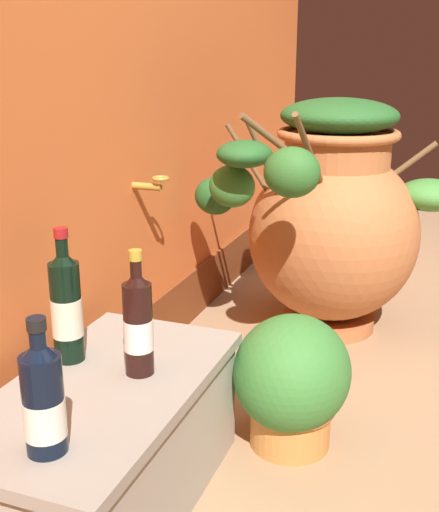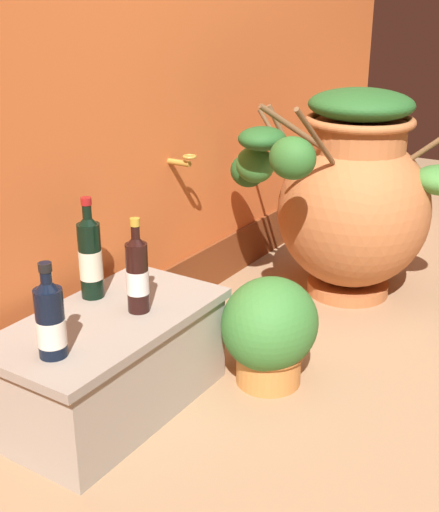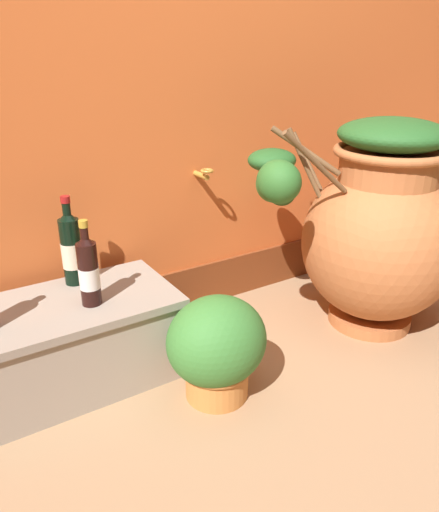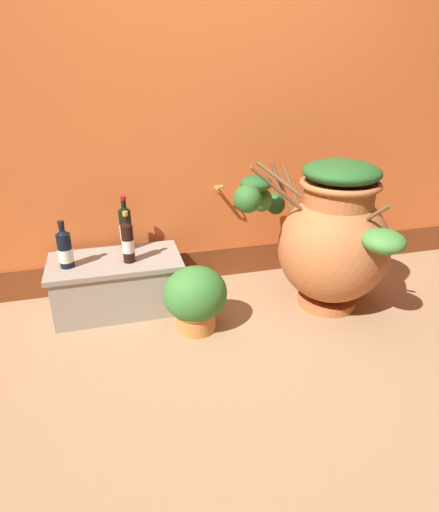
{
  "view_description": "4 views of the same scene",
  "coord_description": "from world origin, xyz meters",
  "views": [
    {
      "loc": [
        -1.81,
        0.1,
        1.07
      ],
      "look_at": [
        0.04,
        0.79,
        0.45
      ],
      "focal_mm": 45.4,
      "sensor_mm": 36.0,
      "label": 1
    },
    {
      "loc": [
        -2.05,
        -0.48,
        1.28
      ],
      "look_at": [
        -0.08,
        0.78,
        0.36
      ],
      "focal_mm": 47.07,
      "sensor_mm": 36.0,
      "label": 2
    },
    {
      "loc": [
        -1.0,
        -0.76,
        1.17
      ],
      "look_at": [
        -0.11,
        0.65,
        0.46
      ],
      "focal_mm": 34.51,
      "sensor_mm": 36.0,
      "label": 3
    },
    {
      "loc": [
        -0.64,
        -1.57,
        1.41
      ],
      "look_at": [
        -0.05,
        0.61,
        0.38
      ],
      "focal_mm": 29.88,
      "sensor_mm": 36.0,
      "label": 4
    }
  ],
  "objects": [
    {
      "name": "terracotta_urn",
      "position": [
        0.62,
        0.54,
        0.46
      ],
      "size": [
        0.95,
        0.96,
        0.92
      ],
      "color": "#B26638",
      "rests_on": "ground_plane"
    },
    {
      "name": "ground_plane",
      "position": [
        0.0,
        0.0,
        0.0
      ],
      "size": [
        7.0,
        7.0,
        0.0
      ],
      "primitive_type": "plane",
      "color": "#9E7A56"
    },
    {
      "name": "wine_bottle_right",
      "position": [
        -0.91,
        0.79,
        0.45
      ],
      "size": [
        0.08,
        0.08,
        0.28
      ],
      "color": "black",
      "rests_on": "stone_ledge"
    },
    {
      "name": "stone_ledge",
      "position": [
        -0.65,
        0.83,
        0.18
      ],
      "size": [
        0.78,
        0.42,
        0.34
      ],
      "color": "#9E9384",
      "rests_on": "ground_plane"
    },
    {
      "name": "back_wall",
      "position": [
        0.0,
        1.2,
        1.29
      ],
      "size": [
        4.4,
        0.33,
        2.6
      ],
      "color": "#D6662D",
      "rests_on": "ground_plane"
    },
    {
      "name": "potted_shrub",
      "position": [
        -0.23,
        0.48,
        0.2
      ],
      "size": [
        0.36,
        0.33,
        0.39
      ],
      "color": "#CC7F3D",
      "rests_on": "ground_plane"
    },
    {
      "name": "wine_bottle_left",
      "position": [
        -0.56,
        0.97,
        0.48
      ],
      "size": [
        0.08,
        0.08,
        0.34
      ],
      "color": "black",
      "rests_on": "stone_ledge"
    },
    {
      "name": "wine_bottle_middle",
      "position": [
        -0.56,
        0.77,
        0.47
      ],
      "size": [
        0.07,
        0.07,
        0.31
      ],
      "color": "black",
      "rests_on": "stone_ledge"
    }
  ]
}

